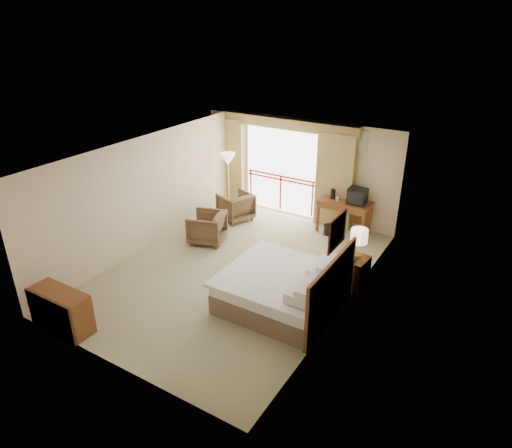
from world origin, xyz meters
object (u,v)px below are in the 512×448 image
Objects in this scene: nightstand at (355,272)px; floor_lamp at (228,162)px; bed at (284,289)px; side_table at (209,217)px; wastebasket at (328,230)px; dresser at (61,311)px; desk at (346,207)px; tv at (357,196)px; armchair_far at (236,219)px; armchair_near at (208,241)px; table_lamp at (359,236)px.

nightstand is 5.06m from floor_lamp.
bed reaches higher than side_table.
floor_lamp is at bearing 136.97° from bed.
wastebasket is 3.35m from floor_lamp.
side_table is 0.31× the size of floor_lamp.
dresser is (-3.05, -2.72, 0.01)m from bed.
bed reaches higher than nightstand.
bed is at bearing -91.47° from desk.
floor_lamp is at bearing 160.81° from nightstand.
tv reaches higher than wastebasket.
bed is 3.74m from tv.
bed is 4.04× the size of side_table.
armchair_far is 5.65m from dresser.
wastebasket is 0.33× the size of armchair_far.
bed reaches higher than desk.
armchair_near is at bearing -147.07° from tv.
dresser is at bearing -138.29° from bed.
bed is 4.08m from dresser.
nightstand is at bearing -8.22° from side_table.
nightstand is 0.50× the size of desk.
nightstand is at bearing 89.94° from armchair_far.
table_lamp is 4.31m from side_table.
desk is 1.58× the size of armchair_near.
dresser is (0.02, -5.63, 0.39)m from armchair_far.
desk is at bearing 30.07° from side_table.
bed is 3.20× the size of nightstand.
floor_lamp reaches higher than table_lamp.
floor_lamp is (-3.66, -0.32, 0.39)m from tv.
armchair_near is 2.51m from floor_lamp.
floor_lamp is at bearing -178.95° from armchair_near.
armchair_near reaches higher than armchair_far.
bed is at bearing -123.15° from table_lamp.
table_lamp is at bearing -73.44° from tv.
armchair_far reaches higher than wastebasket.
table_lamp is 0.72× the size of armchair_near.
armchair_far is at bearing -168.85° from desk.
tv is at bearing 88.91° from bed.
floor_lamp reaches higher than desk.
armchair_near is at bearing 179.99° from table_lamp.
tv is 0.54× the size of armchair_far.
nightstand is at bearing -54.07° from wastebasket.
dresser is at bearing -129.67° from nightstand.
nightstand is 4.29m from armchair_far.
wastebasket is at bearing -0.18° from floor_lamp.
dresser is (-0.13, -4.13, 0.39)m from armchair_near.
nightstand is 3.86m from armchair_near.
wastebasket is at bearing 98.65° from bed.
table_lamp is 4.41m from armchair_far.
dresser reaches higher than armchair_far.
floor_lamp reaches higher than wastebasket.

